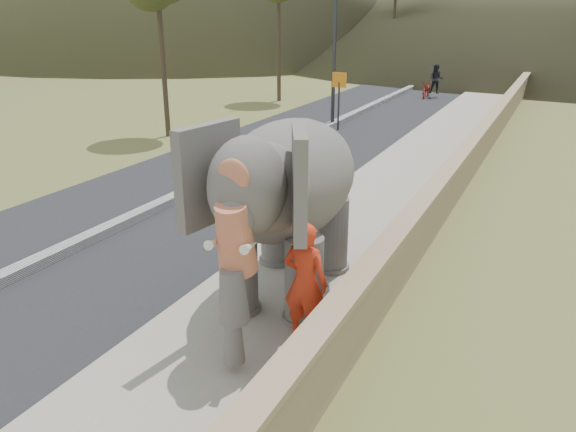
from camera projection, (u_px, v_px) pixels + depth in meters
name	position (u px, v px, depth m)	size (l,w,h in m)	color
ground	(156.00, 425.00, 6.97)	(160.00, 160.00, 0.00)	olive
road	(232.00, 174.00, 17.45)	(7.00, 120.00, 0.03)	black
median	(232.00, 171.00, 17.41)	(0.35, 120.00, 0.22)	black
walkway	(388.00, 194.00, 15.37)	(3.00, 120.00, 0.15)	#9E9687
parapet	(451.00, 186.00, 14.52)	(0.30, 120.00, 1.10)	tan
lamppost	(343.00, 8.00, 22.67)	(1.76, 0.36, 8.00)	#29282D
signboard	(339.00, 91.00, 23.21)	(0.60, 0.08, 2.40)	#2D2D33
elephant_and_man	(289.00, 205.00, 9.52)	(2.86, 4.68, 3.18)	slate
motorcyclist	(431.00, 85.00, 32.19)	(1.20, 1.80, 1.92)	maroon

